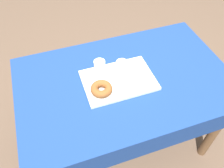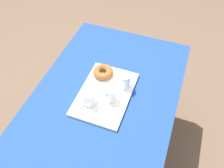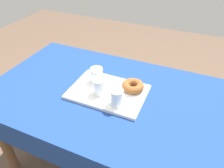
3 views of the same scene
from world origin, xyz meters
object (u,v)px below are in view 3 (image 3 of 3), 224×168
at_px(dining_table, 102,105).
at_px(water_glass_far, 99,87).
at_px(serving_tray, 108,92).
at_px(tea_mug_left, 97,75).
at_px(donut_plate_left, 133,89).
at_px(sugar_donut_left, 133,86).
at_px(water_glass_near, 117,98).

bearing_deg(dining_table, water_glass_far, -75.56).
bearing_deg(serving_tray, water_glass_far, -129.36).
bearing_deg(tea_mug_left, donut_plate_left, 1.40).
distance_m(serving_tray, donut_plate_left, 0.14).
bearing_deg(sugar_donut_left, water_glass_far, -147.08).
height_order(dining_table, donut_plate_left, donut_plate_left).
xyz_separation_m(dining_table, tea_mug_left, (-0.05, 0.06, 0.17)).
distance_m(dining_table, water_glass_near, 0.23).
xyz_separation_m(serving_tray, sugar_donut_left, (0.13, 0.06, 0.04)).
height_order(serving_tray, tea_mug_left, tea_mug_left).
relative_size(dining_table, water_glass_far, 14.00).
height_order(serving_tray, water_glass_far, water_glass_far).
xyz_separation_m(water_glass_near, sugar_donut_left, (0.04, 0.15, -0.01)).
height_order(water_glass_far, donut_plate_left, water_glass_far).
distance_m(serving_tray, sugar_donut_left, 0.15).
height_order(tea_mug_left, water_glass_near, water_glass_near).
bearing_deg(water_glass_near, sugar_donut_left, 76.38).
distance_m(tea_mug_left, water_glass_far, 0.12).
height_order(tea_mug_left, donut_plate_left, tea_mug_left).
bearing_deg(water_glass_far, tea_mug_left, 123.46).
distance_m(water_glass_near, water_glass_far, 0.13).
height_order(tea_mug_left, water_glass_far, water_glass_far).
height_order(serving_tray, donut_plate_left, donut_plate_left).
relative_size(water_glass_far, donut_plate_left, 0.72).
relative_size(water_glass_near, water_glass_far, 1.00).
xyz_separation_m(water_glass_far, donut_plate_left, (0.16, 0.10, -0.04)).
relative_size(water_glass_far, sugar_donut_left, 0.75).
distance_m(dining_table, water_glass_far, 0.17).
height_order(water_glass_near, water_glass_far, same).
relative_size(tea_mug_left, donut_plate_left, 0.76).
bearing_deg(dining_table, serving_tray, 0.18).
relative_size(donut_plate_left, sugar_donut_left, 1.05).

